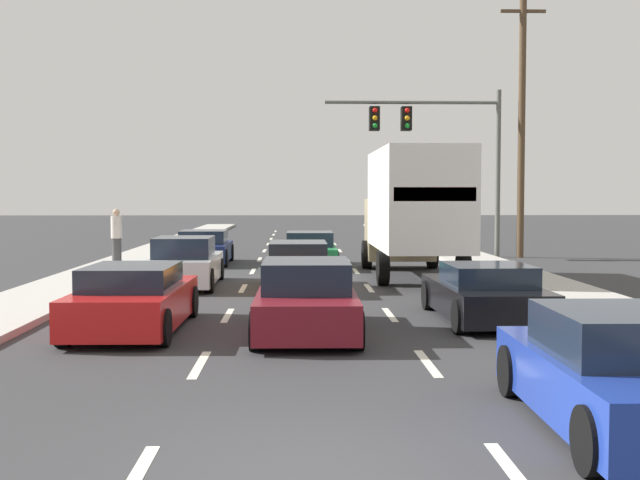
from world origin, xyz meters
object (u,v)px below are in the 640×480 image
(car_green, at_px, (310,251))
(car_maroon, at_px, (306,300))
(traffic_signal_mast, at_px, (427,133))
(car_blue, at_px, (627,375))
(car_red, at_px, (134,300))
(box_truck, at_px, (414,206))
(car_white, at_px, (185,264))
(pedestrian_near_corner, at_px, (117,236))
(utility_pole_mid, at_px, (522,124))
(car_orange, at_px, (298,267))
(car_black, at_px, (485,294))
(car_navy, at_px, (204,248))

(car_green, bearing_deg, car_maroon, -91.20)
(traffic_signal_mast, bearing_deg, car_blue, -93.97)
(car_red, xyz_separation_m, box_truck, (6.55, 9.54, 1.59))
(car_white, relative_size, pedestrian_near_corner, 2.35)
(car_red, distance_m, utility_pole_mid, 21.84)
(car_white, bearing_deg, utility_pole_mid, 40.12)
(car_orange, relative_size, traffic_signal_mast, 0.60)
(car_white, xyz_separation_m, car_blue, (6.59, -14.07, -0.02))
(car_orange, xyz_separation_m, box_truck, (3.50, 2.89, 1.58))
(car_red, relative_size, car_maroon, 1.02)
(pedestrian_near_corner, bearing_deg, car_green, 1.21)
(car_maroon, relative_size, box_truck, 0.54)
(car_orange, distance_m, utility_pole_mid, 14.93)
(utility_pole_mid, bearing_deg, car_white, -139.88)
(pedestrian_near_corner, bearing_deg, car_blue, -63.99)
(car_red, relative_size, car_green, 1.02)
(box_truck, xyz_separation_m, pedestrian_near_corner, (-9.74, 3.81, -1.08))
(car_orange, distance_m, box_truck, 4.80)
(utility_pole_mid, bearing_deg, pedestrian_near_corner, -164.34)
(car_black, bearing_deg, car_orange, 123.52)
(car_red, xyz_separation_m, pedestrian_near_corner, (-3.19, 13.35, 0.52))
(car_black, height_order, utility_pole_mid, utility_pole_mid)
(car_navy, height_order, car_maroon, car_maroon)
(car_blue, relative_size, utility_pole_mid, 0.39)
(car_green, distance_m, car_black, 12.89)
(car_orange, distance_m, car_maroon, 7.05)
(car_green, relative_size, box_truck, 0.54)
(car_red, relative_size, box_truck, 0.55)
(car_red, bearing_deg, car_white, 90.34)
(car_maroon, height_order, car_black, car_maroon)
(car_navy, distance_m, car_red, 14.82)
(car_green, bearing_deg, car_blue, -81.32)
(utility_pole_mid, bearing_deg, car_orange, -129.25)
(car_green, distance_m, box_truck, 5.26)
(car_red, height_order, car_blue, car_blue)
(car_black, bearing_deg, box_truck, 91.51)
(car_green, relative_size, pedestrian_near_corner, 2.32)
(utility_pole_mid, relative_size, pedestrian_near_corner, 5.48)
(pedestrian_near_corner, bearing_deg, car_orange, -47.01)
(car_blue, bearing_deg, car_maroon, 118.41)
(car_green, height_order, box_truck, box_truck)
(car_black, distance_m, car_blue, 7.65)
(car_navy, distance_m, car_orange, 8.85)
(car_navy, xyz_separation_m, car_maroon, (3.54, -15.22, 0.04))
(box_truck, bearing_deg, car_blue, -90.00)
(car_navy, height_order, pedestrian_near_corner, pedestrian_near_corner)
(car_navy, distance_m, car_blue, 22.52)
(car_white, distance_m, car_red, 7.45)
(car_white, xyz_separation_m, utility_pole_mid, (12.06, 10.16, 4.72))
(car_red, height_order, car_orange, car_orange)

